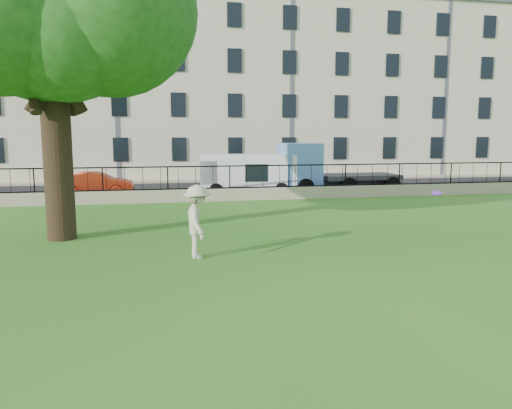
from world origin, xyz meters
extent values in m
plane|color=#235F16|center=(0.00, 0.00, 0.00)|extent=(120.00, 120.00, 0.00)
cube|color=tan|center=(0.00, 12.00, 0.30)|extent=(50.00, 0.40, 0.60)
cube|color=black|center=(0.00, 12.00, 0.63)|extent=(50.00, 0.05, 0.06)
cube|color=black|center=(0.00, 12.00, 1.70)|extent=(50.00, 0.05, 0.06)
cube|color=black|center=(0.00, 16.70, 0.01)|extent=(60.00, 9.00, 0.01)
cube|color=tan|center=(0.00, 21.90, 0.06)|extent=(60.00, 1.40, 0.12)
cube|color=beige|center=(0.00, 27.60, 6.50)|extent=(56.00, 10.00, 13.00)
cylinder|color=black|center=(-6.49, 4.13, 2.40)|extent=(0.88, 0.88, 4.80)
sphere|color=#1B4A13|center=(-4.69, 3.33, 6.82)|extent=(5.01, 5.01, 5.01)
imported|color=beige|center=(-2.50, 0.88, 0.98)|extent=(0.77, 1.28, 1.95)
cylinder|color=purple|center=(4.00, 0.19, 1.67)|extent=(0.29, 0.30, 0.12)
imported|color=#B12F15|center=(-6.65, 15.40, 0.63)|extent=(3.88, 1.57, 1.25)
cube|color=silver|center=(1.35, 14.48, 1.07)|extent=(5.30, 2.59, 2.14)
cube|color=#5682CA|center=(6.50, 14.40, 1.37)|extent=(6.61, 2.50, 2.75)
camera|label=1|loc=(-3.53, -12.14, 3.30)|focal=35.00mm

